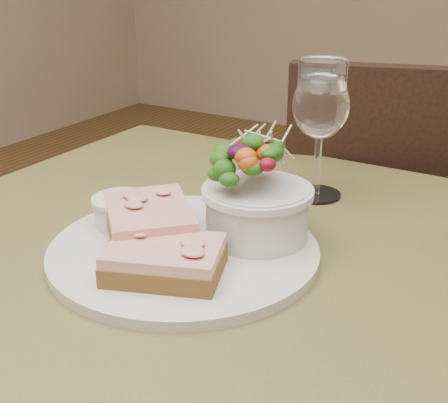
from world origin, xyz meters
The scene contains 9 objects.
cafe_table centered at (0.00, 0.00, 0.65)m, with size 0.80×0.80×0.75m.
chair_far centered at (0.06, 0.62, 0.29)m, with size 0.53×0.53×0.90m.
dinner_plate centered at (-0.02, -0.01, 0.76)m, with size 0.30×0.30×0.01m, color silver.
sandwich_front centered at (0.00, -0.07, 0.78)m, with size 0.14×0.12×0.03m.
sandwich_back centered at (-0.06, -0.02, 0.79)m, with size 0.15×0.15×0.03m.
ramekin centered at (-0.11, 0.00, 0.78)m, with size 0.06×0.06×0.04m.
salad_bowl centered at (0.04, 0.05, 0.82)m, with size 0.12×0.12×0.13m.
garnish centered at (-0.08, 0.05, 0.77)m, with size 0.05×0.04×0.02m.
wine_glass centered at (0.04, 0.23, 0.87)m, with size 0.08×0.08×0.18m.
Camera 1 is at (0.34, -0.53, 1.08)m, focal length 50.00 mm.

